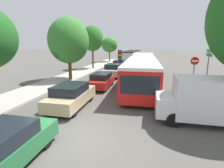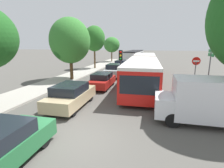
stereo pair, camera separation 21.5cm
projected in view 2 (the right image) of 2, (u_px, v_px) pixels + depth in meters
ground_plane at (77, 138)px, 7.49m from camera, size 200.00×200.00×0.00m
kerb_strip_left at (82, 72)px, 24.15m from camera, size 3.20×41.86×0.14m
articulated_bus at (143, 67)px, 18.37m from camera, size 3.48×17.51×2.58m
city_bus_rear at (134, 56)px, 37.65m from camera, size 3.12×11.52×2.45m
queued_car_tan at (71, 95)px, 11.03m from camera, size 1.90×4.32×1.49m
queued_car_red at (102, 80)px, 15.85m from camera, size 1.74×3.95×1.36m
queued_car_silver at (115, 70)px, 21.38m from camera, size 1.96×4.46×1.54m
queued_car_blue at (122, 65)px, 26.11m from camera, size 1.95×4.42×1.53m
white_van at (212, 100)px, 8.57m from camera, size 5.04×2.09×2.31m
traffic_light at (121, 61)px, 15.26m from camera, size 0.34×0.37×3.40m
no_entry_sign at (195, 68)px, 15.25m from camera, size 0.70×0.08×2.82m
direction_sign_post at (210, 59)px, 15.70m from camera, size 0.13×1.40×3.60m
tree_left_mid at (69, 42)px, 18.31m from camera, size 4.25×4.25×6.62m
tree_left_far at (94, 39)px, 26.84m from camera, size 3.30×3.30×6.64m
tree_left_distant at (112, 45)px, 37.29m from camera, size 3.38×3.38×5.32m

